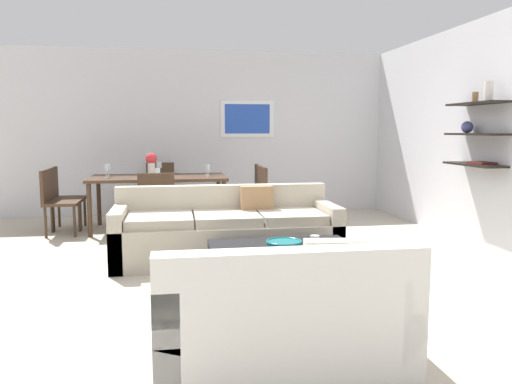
# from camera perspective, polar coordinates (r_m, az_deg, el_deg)

# --- Properties ---
(ground_plane) EXTENTS (18.00, 18.00, 0.00)m
(ground_plane) POSITION_cam_1_polar(r_m,az_deg,el_deg) (5.25, -2.60, -8.48)
(ground_plane) COLOR #BCB29E
(back_wall_unit) EXTENTS (8.40, 0.09, 2.70)m
(back_wall_unit) POSITION_cam_1_polar(r_m,az_deg,el_deg) (8.60, -3.38, 6.67)
(back_wall_unit) COLOR silver
(back_wall_unit) RESTS_ON ground
(right_wall_shelf_unit) EXTENTS (0.34, 8.20, 2.70)m
(right_wall_shelf_unit) POSITION_cam_1_polar(r_m,az_deg,el_deg) (6.68, 23.57, 6.00)
(right_wall_shelf_unit) COLOR silver
(right_wall_shelf_unit) RESTS_ON ground
(sofa_beige) EXTENTS (2.37, 0.90, 0.78)m
(sofa_beige) POSITION_cam_1_polar(r_m,az_deg,el_deg) (5.50, -3.36, -4.63)
(sofa_beige) COLOR #B2A893
(sofa_beige) RESTS_ON ground
(loveseat_white) EXTENTS (1.47, 0.90, 0.78)m
(loveseat_white) POSITION_cam_1_polar(r_m,az_deg,el_deg) (3.13, 2.77, -13.75)
(loveseat_white) COLOR white
(loveseat_white) RESTS_ON ground
(coffee_table) EXTENTS (1.27, 0.97, 0.38)m
(coffee_table) POSITION_cam_1_polar(r_m,az_deg,el_deg) (4.46, 3.25, -8.75)
(coffee_table) COLOR black
(coffee_table) RESTS_ON ground
(decorative_bowl) EXTENTS (0.32, 0.32, 0.07)m
(decorative_bowl) POSITION_cam_1_polar(r_m,az_deg,el_deg) (4.44, 3.17, -5.83)
(decorative_bowl) COLOR #19666B
(decorative_bowl) RESTS_ON coffee_table
(candle_jar) EXTENTS (0.08, 0.08, 0.08)m
(candle_jar) POSITION_cam_1_polar(r_m,az_deg,el_deg) (4.59, 6.63, -5.37)
(candle_jar) COLOR silver
(candle_jar) RESTS_ON coffee_table
(dining_table) EXTENTS (1.88, 0.98, 0.75)m
(dining_table) POSITION_cam_1_polar(r_m,az_deg,el_deg) (7.27, -10.90, 1.23)
(dining_table) COLOR #422D1E
(dining_table) RESTS_ON ground
(dining_chair_foot) EXTENTS (0.44, 0.44, 0.88)m
(dining_chair_foot) POSITION_cam_1_polar(r_m,az_deg,el_deg) (6.40, -11.08, -1.17)
(dining_chair_foot) COLOR #422D1E
(dining_chair_foot) RESTS_ON ground
(dining_chair_left_near) EXTENTS (0.44, 0.44, 0.88)m
(dining_chair_left_near) POSITION_cam_1_polar(r_m,az_deg,el_deg) (7.24, -21.64, -0.60)
(dining_chair_left_near) COLOR #422D1E
(dining_chair_left_near) RESTS_ON ground
(dining_chair_right_near) EXTENTS (0.44, 0.44, 0.88)m
(dining_chair_right_near) POSITION_cam_1_polar(r_m,az_deg,el_deg) (7.16, -0.06, -0.18)
(dining_chair_right_near) COLOR #422D1E
(dining_chair_right_near) RESTS_ON ground
(dining_chair_head) EXTENTS (0.44, 0.44, 0.88)m
(dining_chair_head) POSITION_cam_1_polar(r_m,az_deg,el_deg) (8.18, -10.70, 0.60)
(dining_chair_head) COLOR #422D1E
(dining_chair_head) RESTS_ON ground
(dining_chair_right_far) EXTENTS (0.44, 0.44, 0.88)m
(dining_chair_right_far) POSITION_cam_1_polar(r_m,az_deg,el_deg) (7.59, -0.59, 0.23)
(dining_chair_right_far) COLOR #422D1E
(dining_chair_right_far) RESTS_ON ground
(dining_chair_left_far) EXTENTS (0.44, 0.44, 0.88)m
(dining_chair_left_far) POSITION_cam_1_polar(r_m,az_deg,el_deg) (7.67, -20.95, -0.17)
(dining_chair_left_far) COLOR #422D1E
(dining_chair_left_far) RESTS_ON ground
(wine_glass_right_far) EXTENTS (0.07, 0.07, 0.15)m
(wine_glass_right_far) POSITION_cam_1_polar(r_m,az_deg,el_deg) (7.39, -5.51, 2.74)
(wine_glass_right_far) COLOR silver
(wine_glass_right_far) RESTS_ON dining_table
(wine_glass_left_near) EXTENTS (0.06, 0.06, 0.18)m
(wine_glass_left_near) POSITION_cam_1_polar(r_m,az_deg,el_deg) (7.19, -16.50, 2.53)
(wine_glass_left_near) COLOR silver
(wine_glass_left_near) RESTS_ON dining_table
(wine_glass_foot) EXTENTS (0.08, 0.08, 0.15)m
(wine_glass_foot) POSITION_cam_1_polar(r_m,az_deg,el_deg) (6.83, -11.03, 2.27)
(wine_glass_foot) COLOR silver
(wine_glass_foot) RESTS_ON dining_table
(wine_glass_right_near) EXTENTS (0.06, 0.06, 0.17)m
(wine_glass_right_near) POSITION_cam_1_polar(r_m,az_deg,el_deg) (7.15, -5.38, 2.69)
(wine_glass_right_near) COLOR silver
(wine_glass_right_near) RESTS_ON dining_table
(wine_glass_head) EXTENTS (0.08, 0.08, 0.18)m
(wine_glass_head) POSITION_cam_1_polar(r_m,az_deg,el_deg) (7.68, -10.85, 2.98)
(wine_glass_head) COLOR silver
(wine_glass_head) RESTS_ON dining_table
(wine_glass_left_far) EXTENTS (0.06, 0.06, 0.17)m
(wine_glass_left_far) POSITION_cam_1_polar(r_m,az_deg,el_deg) (7.43, -16.27, 2.65)
(wine_glass_left_far) COLOR silver
(wine_glass_left_far) RESTS_ON dining_table
(centerpiece_vase) EXTENTS (0.16, 0.16, 0.33)m
(centerpiece_vase) POSITION_cam_1_polar(r_m,az_deg,el_deg) (7.22, -11.69, 3.31)
(centerpiece_vase) COLOR silver
(centerpiece_vase) RESTS_ON dining_table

